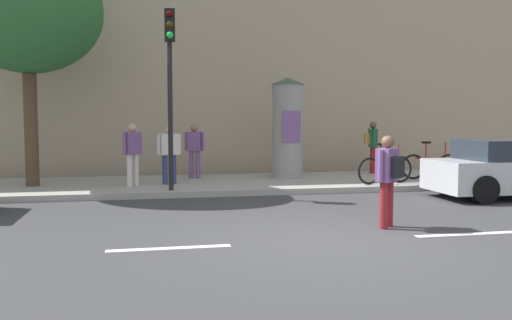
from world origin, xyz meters
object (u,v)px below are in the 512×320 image
at_px(traffic_light, 170,70).
at_px(pedestrian_in_red_top, 372,142).
at_px(pedestrian_in_light_jacket, 169,150).
at_px(bicycle_leaning, 431,166).
at_px(poster_column, 288,127).
at_px(street_tree, 27,11).
at_px(bicycle_upright, 385,169).
at_px(pedestrian_near_pole, 194,147).
at_px(pedestrian_in_dark_shirt, 388,173).
at_px(pedestrian_with_backpack, 133,149).

height_order(traffic_light, pedestrian_in_red_top, traffic_light).
height_order(pedestrian_in_light_jacket, bicycle_leaning, pedestrian_in_light_jacket).
xyz_separation_m(poster_column, pedestrian_in_red_top, (2.98, 0.68, -0.51)).
height_order(street_tree, pedestrian_in_light_jacket, street_tree).
relative_size(pedestrian_in_light_jacket, bicycle_leaning, 0.88).
relative_size(bicycle_leaning, bicycle_upright, 1.02).
distance_m(pedestrian_in_light_jacket, pedestrian_in_red_top, 6.68).
bearing_deg(pedestrian_near_pole, traffic_light, -106.44).
xyz_separation_m(pedestrian_in_dark_shirt, pedestrian_in_red_top, (3.01, 7.51, 0.18)).
xyz_separation_m(pedestrian_near_pole, pedestrian_in_red_top, (5.69, 0.31, 0.07)).
bearing_deg(pedestrian_with_backpack, bicycle_upright, -7.73).
relative_size(poster_column, bicycle_upright, 1.69).
height_order(poster_column, pedestrian_with_backpack, poster_column).
bearing_deg(bicycle_upright, traffic_light, -176.65).
xyz_separation_m(pedestrian_in_red_top, bicycle_upright, (-0.80, -2.69, -0.60)).
bearing_deg(poster_column, pedestrian_in_light_jacket, -164.68).
relative_size(poster_column, pedestrian_with_backpack, 1.83).
distance_m(pedestrian_in_dark_shirt, pedestrian_in_light_jacket, 6.82).
relative_size(traffic_light, pedestrian_in_dark_shirt, 2.69).
relative_size(street_tree, pedestrian_in_dark_shirt, 3.81).
bearing_deg(bicycle_leaning, pedestrian_with_backpack, 179.07).
bearing_deg(bicycle_leaning, pedestrian_near_pole, 166.35).
height_order(bicycle_leaning, bicycle_upright, same).
xyz_separation_m(pedestrian_in_dark_shirt, pedestrian_near_pole, (-2.68, 7.21, 0.11)).
bearing_deg(traffic_light, pedestrian_in_light_jacket, 89.42).
xyz_separation_m(poster_column, street_tree, (-6.99, -0.64, 2.97)).
bearing_deg(poster_column, street_tree, -174.78).
bearing_deg(bicycle_upright, pedestrian_in_light_jacket, 169.55).
relative_size(traffic_light, pedestrian_with_backpack, 2.67).
bearing_deg(pedestrian_in_red_top, pedestrian_in_dark_shirt, -111.82).
bearing_deg(street_tree, pedestrian_in_dark_shirt, -41.65).
distance_m(pedestrian_in_dark_shirt, pedestrian_with_backpack, 7.23).
distance_m(poster_column, pedestrian_in_red_top, 3.10).
bearing_deg(pedestrian_with_backpack, pedestrian_in_light_jacket, 8.96).
bearing_deg(pedestrian_in_dark_shirt, pedestrian_in_light_jacket, 120.59).
relative_size(pedestrian_near_pole, pedestrian_in_red_top, 0.95).
bearing_deg(pedestrian_with_backpack, poster_column, 14.00).
xyz_separation_m(traffic_light, street_tree, (-3.48, 1.70, 1.57)).
distance_m(traffic_light, bicycle_upright, 6.23).
xyz_separation_m(pedestrian_in_light_jacket, pedestrian_in_red_top, (6.48, 1.64, 0.07)).
bearing_deg(bicycle_leaning, pedestrian_in_red_top, 116.86).
distance_m(pedestrian_in_light_jacket, pedestrian_near_pole, 1.55).
distance_m(pedestrian_in_light_jacket, bicycle_leaning, 7.48).
distance_m(pedestrian_near_pole, bicycle_leaning, 6.88).
bearing_deg(pedestrian_in_red_top, pedestrian_in_light_jacket, -165.79).
distance_m(street_tree, pedestrian_in_light_jacket, 4.99).
height_order(poster_column, pedestrian_in_red_top, poster_column).
height_order(pedestrian_with_backpack, pedestrian_in_red_top, pedestrian_in_red_top).
xyz_separation_m(pedestrian_in_dark_shirt, bicycle_leaning, (3.98, 5.59, -0.42)).
relative_size(street_tree, bicycle_leaning, 3.44).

